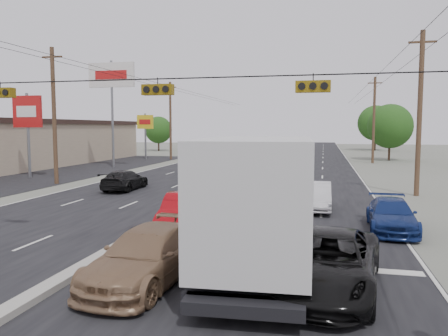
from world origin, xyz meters
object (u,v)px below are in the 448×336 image
(pole_sign_billboard, at_px, (112,82))
(black_suv, at_px, (327,262))
(oncoming_near, at_px, (125,180))
(utility_pole_left_b, at_px, (54,115))
(tree_right_far, at_px, (376,123))
(pole_sign_mid, at_px, (28,116))
(tan_sedan, at_px, (148,256))
(queue_car_b, at_px, (316,196))
(oncoming_far, at_px, (207,168))
(tree_left_far, at_px, (158,130))
(utility_pole_right_c, at_px, (374,119))
(tree_right_mid, at_px, (390,126))
(queue_car_a, at_px, (239,187))
(red_sedan, at_px, (185,213))
(pole_sign_far, at_px, (145,126))
(utility_pole_right_b, at_px, (420,113))
(utility_pole_left_c, at_px, (170,120))
(box_truck, at_px, (259,206))
(queue_car_c, at_px, (270,182))
(queue_car_d, at_px, (391,216))

(pole_sign_billboard, bearing_deg, black_suv, -54.70)
(oncoming_near, bearing_deg, utility_pole_left_b, -16.64)
(tree_right_far, bearing_deg, pole_sign_mid, -122.40)
(tan_sedan, distance_m, queue_car_b, 12.47)
(oncoming_far, bearing_deg, tree_left_far, -65.97)
(utility_pole_right_c, height_order, tree_right_mid, utility_pole_right_c)
(queue_car_a, bearing_deg, tree_right_mid, 72.25)
(red_sedan, bearing_deg, utility_pole_right_c, 65.70)
(pole_sign_mid, distance_m, tree_right_mid, 41.88)
(queue_car_b, bearing_deg, pole_sign_far, 125.36)
(red_sedan, xyz_separation_m, queue_car_b, (5.13, 5.85, -0.06))
(utility_pole_right_b, relative_size, tree_left_far, 1.63)
(tree_right_mid, height_order, red_sedan, tree_right_mid)
(tan_sedan, bearing_deg, tree_right_mid, 80.74)
(utility_pole_left_b, height_order, queue_car_a, utility_pole_left_b)
(utility_pole_right_c, relative_size, red_sedan, 2.18)
(utility_pole_left_c, height_order, black_suv, utility_pole_left_c)
(utility_pole_right_c, bearing_deg, box_truck, -100.08)
(utility_pole_right_c, relative_size, tree_left_far, 1.63)
(utility_pole_right_c, bearing_deg, oncoming_near, -124.84)
(pole_sign_billboard, height_order, oncoming_near, pole_sign_billboard)
(utility_pole_right_b, relative_size, pole_sign_mid, 1.43)
(queue_car_b, distance_m, queue_car_c, 6.10)
(tree_right_far, distance_m, oncoming_near, 61.09)
(utility_pole_left_b, distance_m, tree_right_mid, 40.70)
(tree_right_mid, bearing_deg, black_suv, -99.59)
(pole_sign_far, height_order, tan_sedan, pole_sign_far)
(queue_car_d, xyz_separation_m, oncoming_near, (-15.73, 8.33, 0.02))
(queue_car_c, bearing_deg, box_truck, -79.31)
(queue_car_c, relative_size, oncoming_near, 1.15)
(utility_pole_left_c, relative_size, tree_right_far, 1.23)
(tree_right_mid, xyz_separation_m, queue_car_b, (-8.47, -36.11, -3.64))
(queue_car_a, relative_size, oncoming_near, 0.85)
(tree_right_far, height_order, box_truck, tree_right_far)
(box_truck, relative_size, queue_car_d, 1.79)
(utility_pole_right_c, xyz_separation_m, tree_right_far, (3.50, 30.00, -0.15))
(utility_pole_left_b, relative_size, tan_sedan, 1.99)
(tan_sedan, xyz_separation_m, queue_car_d, (7.35, 7.72, -0.09))
(utility_pole_right_b, xyz_separation_m, queue_car_c, (-8.98, -0.81, -4.38))
(pole_sign_billboard, relative_size, queue_car_a, 2.81)
(tree_left_far, height_order, black_suv, tree_left_far)
(box_truck, xyz_separation_m, oncoming_near, (-11.24, 14.83, -1.35))
(utility_pole_left_c, xyz_separation_m, tree_right_mid, (27.50, 5.00, -0.77))
(box_truck, bearing_deg, oncoming_far, 105.19)
(tree_right_mid, bearing_deg, box_truck, -101.99)
(red_sedan, relative_size, black_suv, 0.85)
(utility_pole_left_b, distance_m, utility_pole_right_b, 25.00)
(queue_car_b, bearing_deg, tree_right_far, 80.65)
(tree_right_far, bearing_deg, tree_right_mid, -92.29)
(utility_pole_right_b, bearing_deg, utility_pole_left_c, 135.00)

